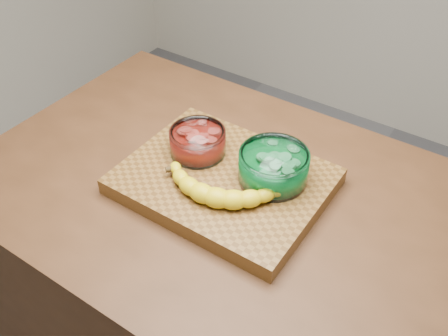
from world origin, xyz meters
The scene contains 5 objects.
counter centered at (0.00, 0.00, 0.45)m, with size 1.20×0.80×0.90m, color #462815.
cutting_board centered at (0.00, 0.00, 0.92)m, with size 0.45×0.35×0.04m, color brown.
bowl_red centered at (-0.10, 0.03, 0.97)m, with size 0.13×0.13×0.06m.
bowl_green centered at (0.10, 0.05, 0.98)m, with size 0.16×0.16×0.07m.
banana centered at (0.02, -0.04, 0.96)m, with size 0.29×0.17×0.04m, color gold, non-canonical shape.
Camera 1 is at (0.47, -0.70, 1.69)m, focal length 40.00 mm.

